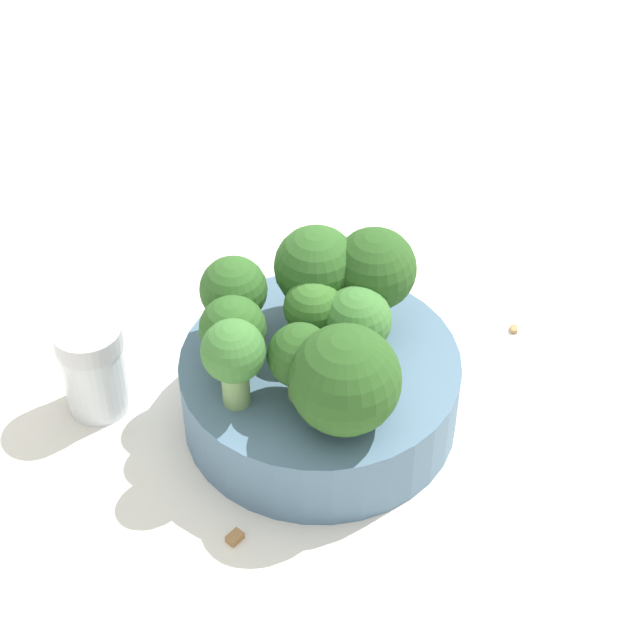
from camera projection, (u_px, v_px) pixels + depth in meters
name	position (u px, v px, depth m)	size (l,w,h in m)	color
ground_plane	(320.00, 416.00, 0.62)	(3.00, 3.00, 0.00)	silver
bowl	(320.00, 389.00, 0.60)	(0.16, 0.16, 0.04)	slate
broccoli_floret_0	(233.00, 332.00, 0.56)	(0.04, 0.04, 0.05)	#7A9E5B
broccoli_floret_1	(358.00, 323.00, 0.57)	(0.04, 0.04, 0.04)	#7A9E5B
broccoli_floret_2	(300.00, 358.00, 0.55)	(0.03, 0.03, 0.05)	#84AD66
broccoli_floret_3	(234.00, 295.00, 0.58)	(0.04, 0.04, 0.05)	#8EB770
broccoli_floret_4	(374.00, 271.00, 0.59)	(0.05, 0.05, 0.06)	#7A9E5B
broccoli_floret_5	(311.00, 312.00, 0.58)	(0.03, 0.03, 0.04)	#8EB770
broccoli_floret_6	(342.00, 381.00, 0.53)	(0.06, 0.06, 0.06)	#8EB770
broccoli_floret_7	(316.00, 268.00, 0.59)	(0.05, 0.05, 0.06)	#8EB770
broccoli_floret_8	(234.00, 356.00, 0.54)	(0.03, 0.03, 0.05)	#7A9E5B
pepper_shaker	(94.00, 367.00, 0.60)	(0.04, 0.04, 0.06)	silver
almond_crumb_0	(235.00, 535.00, 0.55)	(0.01, 0.01, 0.01)	olive
almond_crumb_1	(514.00, 327.00, 0.67)	(0.01, 0.00, 0.01)	#AD7F4C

